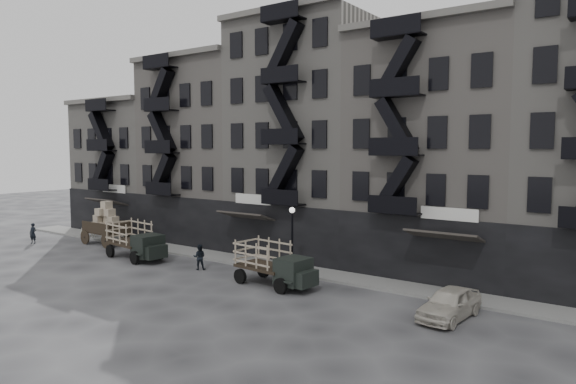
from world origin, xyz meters
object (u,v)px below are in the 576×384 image
Objects in this scene: stake_truck_east at (274,261)px; pedestrian_mid at (199,257)px; wagon at (105,220)px; stake_truck_west at (136,238)px; horse at (88,230)px; car_east at (450,303)px; pedestrian_west at (33,233)px.

stake_truck_east reaches higher than pedestrian_mid.
stake_truck_west is at bearing -15.97° from wagon.
pedestrian_mid is (15.93, -2.32, 0.06)m from horse.
horse is 0.43× the size of car_east.
car_east is (29.08, -1.93, -1.28)m from wagon.
stake_truck_east is at bearing -18.69° from pedestrian_west.
wagon is (3.26, -0.47, 1.23)m from horse.
horse is 3.52m from wagon.
stake_truck_west is 12.35m from stake_truck_east.
wagon is 6.97m from stake_truck_west.
wagon is at bearing 179.60° from stake_truck_east.
stake_truck_east is at bearing -4.43° from wagon.
pedestrian_west is at bearing -145.14° from wagon.
wagon is at bearing -117.59° from horse.
horse is 1.08× the size of pedestrian_west.
pedestrian_west is 1.02× the size of pedestrian_mid.
horse is 10.24m from stake_truck_west.
horse is at bearing 172.36° from stake_truck_west.
pedestrian_west is 17.91m from pedestrian_mid.
stake_truck_east is at bearing 140.68° from pedestrian_mid.
horse is 32.43m from car_east.
pedestrian_mid is at bearing 10.04° from stake_truck_west.
stake_truck_west is at bearing -33.81° from pedestrian_mid.
wagon reaches higher than horse.
stake_truck_west reaches higher than pedestrian_mid.
stake_truck_east is (22.22, -2.61, 0.69)m from horse.
horse reaches higher than car_east.
pedestrian_mid is (6.06, 0.30, -0.68)m from stake_truck_west.
pedestrian_west reaches higher than pedestrian_mid.
wagon is 0.80× the size of stake_truck_east.
car_east is at bearing 7.26° from stake_truck_east.
wagon is at bearing -44.92° from pedestrian_mid.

